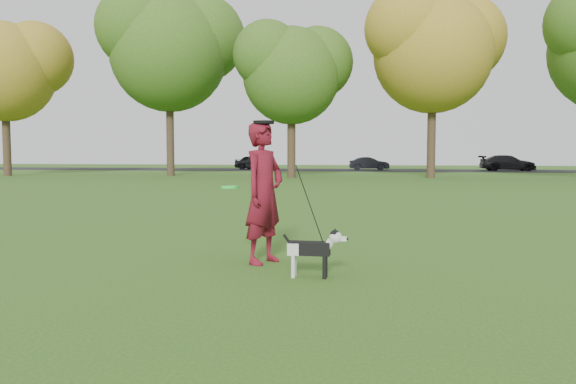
% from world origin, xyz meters
% --- Properties ---
extents(ground, '(120.00, 120.00, 0.00)m').
position_xyz_m(ground, '(0.00, 0.00, 0.00)').
color(ground, '#285116').
rests_on(ground, ground).
extents(road, '(120.00, 7.00, 0.02)m').
position_xyz_m(road, '(0.00, 40.00, 0.01)').
color(road, black).
rests_on(road, ground).
extents(man, '(0.69, 0.80, 1.85)m').
position_xyz_m(man, '(-0.26, 0.34, 0.92)').
color(man, '#560C1E').
rests_on(man, ground).
extents(dog, '(0.76, 0.15, 0.58)m').
position_xyz_m(dog, '(0.49, -0.42, 0.35)').
color(dog, black).
rests_on(dog, ground).
extents(car_left, '(3.84, 2.40, 1.22)m').
position_xyz_m(car_left, '(-9.49, 40.00, 0.63)').
color(car_left, black).
rests_on(car_left, road).
extents(car_mid, '(3.37, 1.52, 1.07)m').
position_xyz_m(car_mid, '(0.14, 40.00, 0.56)').
color(car_mid, black).
rests_on(car_mid, road).
extents(car_right, '(4.42, 2.10, 1.24)m').
position_xyz_m(car_right, '(11.04, 40.00, 0.64)').
color(car_right, black).
rests_on(car_right, road).
extents(man_held_items, '(1.40, 0.90, 1.47)m').
position_xyz_m(man_held_items, '(0.37, -0.07, 0.85)').
color(man_held_items, '#20FF40').
rests_on(man_held_items, ground).
extents(tree_row, '(51.74, 8.86, 12.01)m').
position_xyz_m(tree_row, '(-1.43, 26.07, 7.41)').
color(tree_row, '#38281C').
rests_on(tree_row, ground).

